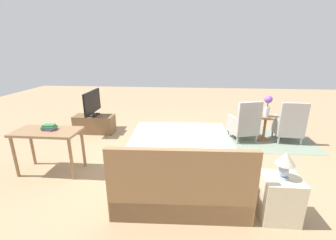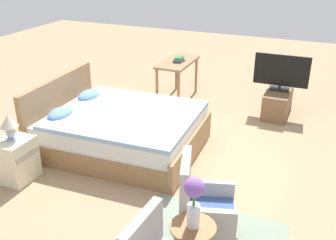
% 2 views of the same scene
% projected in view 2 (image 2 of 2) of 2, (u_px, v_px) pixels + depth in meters
% --- Properties ---
extents(ground_plane, '(16.00, 16.00, 0.00)m').
position_uv_depth(ground_plane, '(182.00, 159.00, 5.45)').
color(ground_plane, '#A38460').
extents(bed, '(1.79, 2.21, 0.96)m').
position_uv_depth(bed, '(120.00, 129.00, 5.62)').
color(bed, '#997047').
rests_on(bed, ground_plane).
extents(armchair_by_window_right, '(0.68, 0.68, 0.92)m').
position_uv_depth(armchair_by_window_right, '(202.00, 209.00, 3.82)').
color(armchair_by_window_right, '#ADA8A3').
rests_on(armchair_by_window_right, floor_rug).
extents(flower_vase, '(0.17, 0.17, 0.48)m').
position_uv_depth(flower_vase, '(194.00, 198.00, 3.21)').
color(flower_vase, silver).
rests_on(flower_vase, side_table).
extents(nightstand, '(0.44, 0.41, 0.55)m').
position_uv_depth(nightstand, '(16.00, 160.00, 4.89)').
color(nightstand, beige).
rests_on(nightstand, ground_plane).
extents(table_lamp, '(0.22, 0.22, 0.33)m').
position_uv_depth(table_lamp, '(9.00, 124.00, 4.68)').
color(table_lamp, '#9EADC6').
rests_on(table_lamp, nightstand).
extents(tv_stand, '(0.96, 0.40, 0.44)m').
position_uv_depth(tv_stand, '(278.00, 102.00, 6.80)').
color(tv_stand, brown).
rests_on(tv_stand, ground_plane).
extents(tv_flatscreen, '(0.20, 0.91, 0.61)m').
position_uv_depth(tv_flatscreen, '(281.00, 72.00, 6.58)').
color(tv_flatscreen, black).
rests_on(tv_flatscreen, tv_stand).
extents(vanity_desk, '(1.04, 0.52, 0.73)m').
position_uv_depth(vanity_desk, '(177.00, 67.00, 7.28)').
color(vanity_desk, '#8E6B47').
rests_on(vanity_desk, ground_plane).
extents(book_stack, '(0.22, 0.18, 0.09)m').
position_uv_depth(book_stack, '(179.00, 59.00, 7.18)').
color(book_stack, '#66387A').
rests_on(book_stack, vanity_desk).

